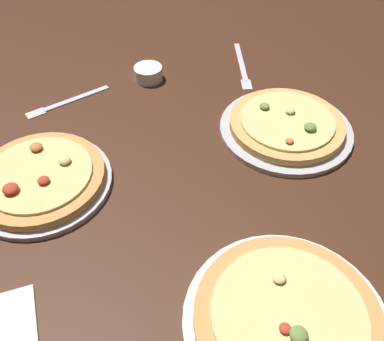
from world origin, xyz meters
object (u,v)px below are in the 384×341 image
at_px(pizza_plate_side, 286,126).
at_px(fork_left, 242,66).
at_px(ramekin_sauce, 148,73).
at_px(pizza_plate_far, 40,179).
at_px(fork_spare, 66,101).
at_px(pizza_plate_near, 287,319).

height_order(pizza_plate_side, fork_left, pizza_plate_side).
xyz_separation_m(pizza_plate_side, ramekin_sauce, (-0.21, 0.33, 0.00)).
distance_m(pizza_plate_far, pizza_plate_side, 0.54).
distance_m(pizza_plate_side, fork_left, 0.28).
bearing_deg(pizza_plate_far, pizza_plate_side, -6.85).
relative_size(ramekin_sauce, fork_spare, 0.34).
height_order(ramekin_sauce, fork_spare, ramekin_sauce).
bearing_deg(pizza_plate_near, fork_spare, 103.81).
bearing_deg(pizza_plate_far, fork_left, 20.29).
bearing_deg(fork_spare, fork_left, -4.77).
bearing_deg(fork_left, pizza_plate_side, -99.14).
distance_m(pizza_plate_side, ramekin_sauce, 0.39).
height_order(pizza_plate_near, fork_left, pizza_plate_near).
bearing_deg(pizza_plate_near, ramekin_sauce, 86.20).
relative_size(pizza_plate_near, fork_spare, 1.48).
distance_m(pizza_plate_near, ramekin_sauce, 0.71).
distance_m(pizza_plate_near, pizza_plate_side, 0.46).
xyz_separation_m(pizza_plate_far, ramekin_sauce, (0.33, 0.26, 0.00)).
height_order(pizza_plate_side, fork_spare, pizza_plate_side).
distance_m(pizza_plate_far, fork_left, 0.62).
bearing_deg(pizza_plate_side, ramekin_sauce, 122.13).
bearing_deg(fork_left, pizza_plate_near, -114.30).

